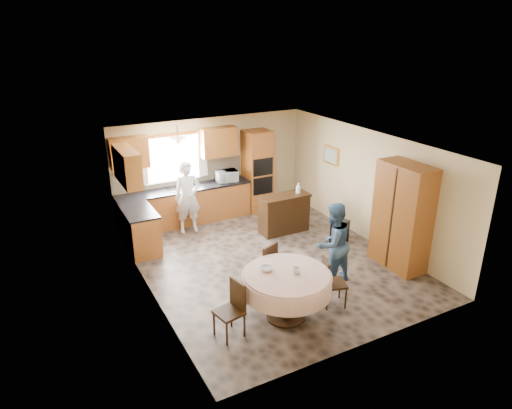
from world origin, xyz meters
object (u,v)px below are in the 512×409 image
object	(u,v)px
person_dining	(333,244)
chair_back	(265,265)
sideboard	(284,215)
chair_left	(233,306)
person_sink	(188,197)
oven_tower	(257,171)
chair_right	(331,280)
cupboard	(402,217)
dining_table	(286,283)

from	to	relation	value
person_dining	chair_back	bearing A→B (deg)	-22.03
sideboard	chair_back	xyz separation A→B (m)	(-1.65, -2.06, 0.10)
sideboard	person_dining	bearing A→B (deg)	-99.44
chair_left	person_sink	world-z (taller)	person_sink
oven_tower	chair_back	distance (m)	4.07
chair_back	chair_right	size ratio (longest dim) A/B	1.08
oven_tower	person_dining	xyz separation A→B (m)	(-0.52, -3.94, -0.26)
sideboard	chair_right	distance (m)	3.12
chair_right	person_dining	size ratio (longest dim) A/B	0.56
sideboard	chair_back	distance (m)	2.64
oven_tower	cupboard	size ratio (longest dim) A/B	0.99
oven_tower	chair_back	xyz separation A→B (m)	(-1.77, -3.63, -0.53)
chair_back	chair_left	bearing A→B (deg)	17.52
chair_left	person_dining	world-z (taller)	person_dining
sideboard	cupboard	distance (m)	2.83
dining_table	chair_back	bearing A→B (deg)	83.02
dining_table	chair_left	size ratio (longest dim) A/B	1.60
oven_tower	sideboard	xyz separation A→B (m)	(-0.12, -1.56, -0.63)
cupboard	chair_right	distance (m)	2.22
cupboard	chair_right	world-z (taller)	cupboard
oven_tower	dining_table	bearing A→B (deg)	-112.57
chair_right	cupboard	bearing A→B (deg)	-56.70
person_sink	oven_tower	bearing A→B (deg)	18.74
oven_tower	person_dining	world-z (taller)	oven_tower
oven_tower	chair_back	bearing A→B (deg)	-116.03
dining_table	chair_left	xyz separation A→B (m)	(-0.96, 0.02, -0.15)
oven_tower	person_dining	bearing A→B (deg)	-97.47
chair_back	person_dining	xyz separation A→B (m)	(1.26, -0.31, 0.27)
chair_left	chair_right	world-z (taller)	chair_left
chair_back	cupboard	bearing A→B (deg)	149.85
oven_tower	chair_right	world-z (taller)	oven_tower
chair_right	sideboard	bearing A→B (deg)	2.95
sideboard	chair_right	size ratio (longest dim) A/B	1.35
chair_back	person_dining	world-z (taller)	person_dining
sideboard	chair_left	distance (m)	4.01
sideboard	chair_right	world-z (taller)	chair_right
chair_left	person_dining	size ratio (longest dim) A/B	0.57
person_sink	chair_back	bearing A→B (deg)	-78.21
dining_table	chair_back	size ratio (longest dim) A/B	1.54
person_sink	dining_table	bearing A→B (deg)	-81.03
sideboard	person_dining	size ratio (longest dim) A/B	0.75
oven_tower	person_dining	distance (m)	3.98
chair_right	person_dining	xyz separation A→B (m)	(0.49, 0.62, 0.31)
chair_right	person_dining	distance (m)	0.85
chair_back	person_sink	world-z (taller)	person_sink
oven_tower	person_sink	world-z (taller)	oven_tower
oven_tower	sideboard	bearing A→B (deg)	-94.43
chair_right	dining_table	bearing A→B (deg)	107.36
oven_tower	sideboard	distance (m)	1.69
sideboard	chair_left	bearing A→B (deg)	-132.78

